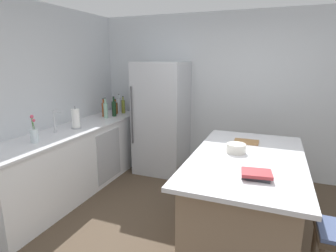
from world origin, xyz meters
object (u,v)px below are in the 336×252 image
gin_bottle (106,110)px  cookbook_stack (257,175)px  sink_faucet (55,121)px  wine_bottle (114,108)px  mixing_bowl (236,148)px  flower_vase (34,134)px  paper_towel_roll (76,119)px  vinegar_bottle (104,109)px  soda_bottle (119,105)px  olive_oil_bottle (123,106)px  whiskey_bottle (116,108)px  kitchen_island (245,197)px  cutting_board (246,142)px  refrigerator (162,118)px  hot_sauce_bottle (115,110)px

gin_bottle → cookbook_stack: size_ratio=1.25×
sink_faucet → wine_bottle: (0.14, 1.20, -0.02)m
mixing_bowl → flower_vase: bearing=-165.6°
sink_faucet → paper_towel_roll: bearing=72.9°
flower_vase → vinegar_bottle: (-0.11, 1.56, 0.02)m
soda_bottle → olive_oil_bottle: 0.17m
paper_towel_roll → whiskey_bottle: size_ratio=1.19×
soda_bottle → vinegar_bottle: soda_bottle is taller
kitchen_island → gin_bottle: 2.62m
paper_towel_roll → cutting_board: 2.31m
olive_oil_bottle → mixing_bowl: 2.56m
olive_oil_bottle → cutting_board: 2.43m
sink_faucet → kitchen_island: bearing=1.0°
refrigerator → cookbook_stack: 2.51m
sink_faucet → mixing_bowl: bearing=3.3°
whiskey_bottle → cookbook_stack: bearing=-36.6°
sink_faucet → whiskey_bottle: 1.41m
sink_faucet → whiskey_bottle: size_ratio=1.14×
kitchen_island → sink_faucet: size_ratio=6.41×
kitchen_island → sink_faucet: bearing=-179.0°
vinegar_bottle → refrigerator: bearing=17.9°
soda_bottle → vinegar_bottle: (-0.02, -0.47, -0.00)m
soda_bottle → wine_bottle: 0.41m
flower_vase → hot_sauce_bottle: (-0.01, 1.74, -0.01)m
flower_vase → hot_sauce_bottle: size_ratio=1.39×
hot_sauce_bottle → cookbook_stack: bearing=-35.5°
paper_towel_roll → vinegar_bottle: size_ratio=1.03×
wine_bottle → mixing_bowl: bearing=-26.2°
mixing_bowl → paper_towel_roll: bearing=175.9°
gin_bottle → soda_bottle: bearing=98.8°
whiskey_bottle → wine_bottle: (0.10, -0.21, 0.03)m
wine_bottle → vinegar_bottle: 0.17m
paper_towel_roll → refrigerator: bearing=53.8°
gin_bottle → cookbook_stack: gin_bottle is taller
refrigerator → flower_vase: size_ratio=5.56×
soda_bottle → hot_sauce_bottle: soda_bottle is taller
kitchen_island → mixing_bowl: mixing_bowl is taller
soda_bottle → vinegar_bottle: 0.47m
gin_bottle → cookbook_stack: (2.47, -1.49, -0.13)m
kitchen_island → cookbook_stack: bearing=-76.6°
kitchen_island → vinegar_bottle: 2.75m
vinegar_bottle → cutting_board: (2.39, -0.57, -0.14)m
mixing_bowl → cutting_board: size_ratio=0.71×
sink_faucet → whiskey_bottle: sink_faucet is taller
paper_towel_roll → cookbook_stack: 2.59m
vinegar_bottle → mixing_bowl: bearing=-23.0°
wine_bottle → olive_oil_bottle: bearing=88.5°
paper_towel_roll → hot_sauce_bottle: size_ratio=1.32×
sink_faucet → paper_towel_roll: 0.31m
hot_sauce_bottle → olive_oil_bottle: bearing=73.0°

